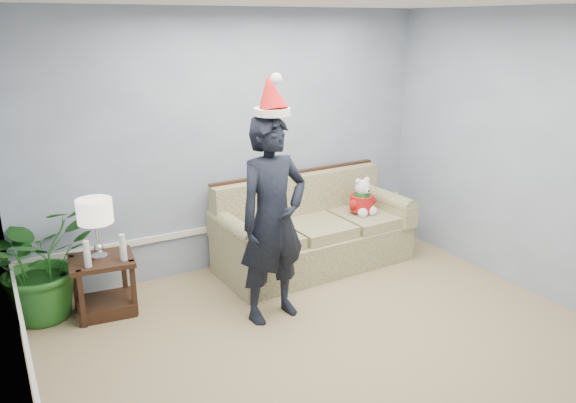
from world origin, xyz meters
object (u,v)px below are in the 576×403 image
Objects in this scene: table_lamp at (95,214)px; houseplant at (40,261)px; man at (273,220)px; sofa at (311,234)px; side_table at (105,291)px; teddy_bear at (362,201)px.

table_lamp reaches higher than houseplant.
sofa is at bearing 35.29° from man.
teddy_bear is at bearing -1.38° from side_table.
houseplant is (-0.48, 0.21, 0.32)m from side_table.
table_lamp is at bearing -22.06° from houseplant.
side_table is 2.85m from teddy_bear.
houseplant is at bearing 173.11° from teddy_bear.
side_table is at bearing -23.09° from houseplant.
table_lamp is at bearing 176.20° from teddy_bear.
side_table is at bearing 141.87° from man.
side_table is at bearing 176.46° from teddy_bear.
sofa is 1.15× the size of man.
sofa is at bearing -3.74° from houseplant.
houseplant is 3.31m from teddy_bear.
man is (1.80, -1.00, 0.39)m from houseplant.
table_lamp is 0.30× the size of man.
houseplant is 2.10m from man.
man reaches higher than sofa.
man is (-0.90, -0.82, 0.57)m from sofa.
table_lamp reaches higher than teddy_bear.
sofa reaches higher than side_table.
sofa is 0.68m from teddy_bear.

